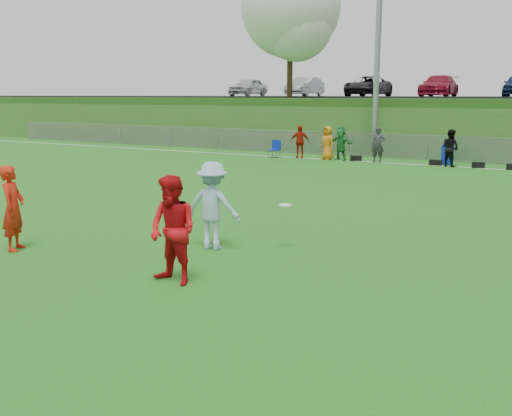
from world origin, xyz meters
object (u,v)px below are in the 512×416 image
Objects in this scene: player_blue at (213,206)px; recycling_bin at (447,155)px; player_red_left at (13,208)px; player_red_center at (173,230)px; frisbee at (285,205)px.

player_blue is 2.12× the size of recycling_bin.
player_red_center reaches higher than player_red_left.
player_blue is 18.05m from recycling_bin.
player_red_center is 2.16× the size of recycling_bin.
player_red_center is at bearing 96.76° from player_blue.
player_red_center is 1.02× the size of player_blue.
frisbee is at bearing -89.88° from player_red_left.
player_blue reaches higher than frisbee.
frisbee is (1.38, 0.69, 0.02)m from player_blue.
player_red_left is 6.54× the size of frisbee.
player_blue reaches higher than recycling_bin.
player_red_center reaches higher than recycling_bin.
recycling_bin is at bearing -104.11° from player_blue.
player_red_left is at bearing 20.75° from player_blue.
frisbee is 17.29m from recycling_bin.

